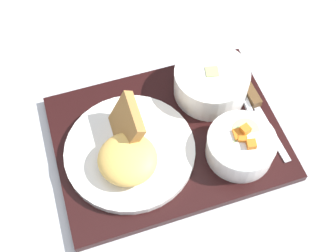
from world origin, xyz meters
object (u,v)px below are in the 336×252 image
Objects in this scene: plate_main at (129,151)px; spoon at (251,113)px; bowl_soup at (211,81)px; bowl_salad at (241,145)px; knife at (250,94)px.

plate_main is 0.23m from spoon.
bowl_soup is 0.94× the size of spoon.
bowl_salad is at bearing -35.33° from spoon.
bowl_salad is 0.80× the size of spoon.
spoon is (-0.05, -0.06, -0.02)m from bowl_salad.
bowl_salad reaches higher than knife.
spoon is at bearing -24.09° from knife.
spoon is (-0.05, 0.07, -0.03)m from bowl_soup.
bowl_salad is 0.52× the size of plate_main.
bowl_salad is 0.12m from knife.
bowl_salad reaches higher than spoon.
knife is (-0.06, -0.10, -0.02)m from bowl_salad.
plate_main reaches higher than bowl_salad.
plate_main is 1.09× the size of knife.
bowl_salad is at bearing 164.49° from plate_main.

